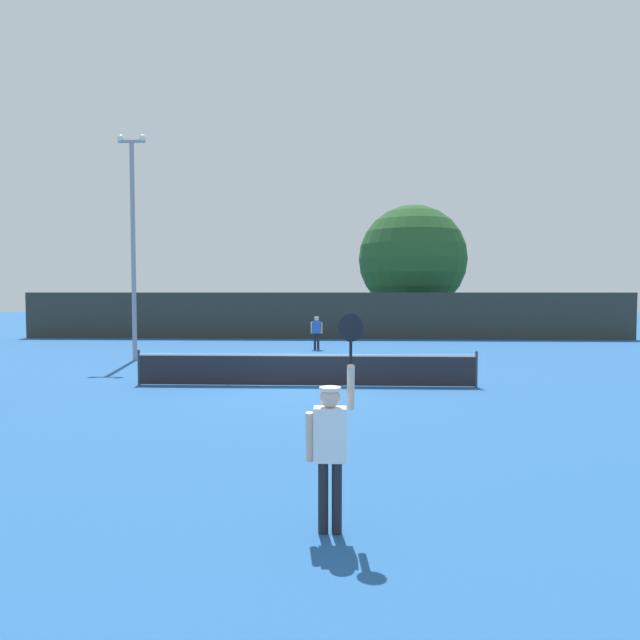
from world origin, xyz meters
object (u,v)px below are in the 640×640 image
object	(u,v)px
player_serving	(331,436)
player_receiving	(317,330)
parked_car_near	(217,320)
tennis_ball	(229,384)
parked_car_mid	(361,320)
large_tree	(412,259)
light_pole	(133,234)

from	to	relation	value
player_serving	player_receiving	xyz separation A→B (m)	(-1.17, 20.96, -0.16)
player_serving	player_receiving	world-z (taller)	player_serving
player_receiving	parked_car_near	size ratio (longest dim) A/B	0.37
player_receiving	tennis_ball	world-z (taller)	player_receiving
parked_car_near	parked_car_mid	bearing A→B (deg)	-4.47
player_serving	tennis_ball	bearing A→B (deg)	107.81
player_serving	large_tree	xyz separation A→B (m)	(4.87, 32.48, 3.91)
large_tree	parked_car_near	world-z (taller)	large_tree
light_pole	player_serving	bearing A→B (deg)	-62.59
large_tree	parked_car_mid	size ratio (longest dim) A/B	2.04
player_receiving	tennis_ball	xyz separation A→B (m)	(-2.16, -10.62, -0.95)
large_tree	parked_car_mid	world-z (taller)	large_tree
tennis_ball	large_tree	size ratio (longest dim) A/B	0.01
tennis_ball	parked_car_mid	bearing A→B (deg)	78.70
parked_car_near	player_receiving	bearing A→B (deg)	-64.40
parked_car_mid	player_receiving	bearing A→B (deg)	-103.98
large_tree	player_receiving	bearing A→B (deg)	-117.66
player_serving	parked_car_mid	distance (m)	33.85
player_receiving	parked_car_mid	xyz separation A→B (m)	(2.54, 12.86, -0.21)
tennis_ball	light_pole	world-z (taller)	light_pole
player_receiving	light_pole	bearing A→B (deg)	32.62
parked_car_mid	light_pole	bearing A→B (deg)	-122.10
player_serving	light_pole	world-z (taller)	light_pole
tennis_ball	light_pole	bearing A→B (deg)	130.75
player_receiving	parked_car_mid	bearing A→B (deg)	-101.16
light_pole	parked_car_near	world-z (taller)	light_pole
player_serving	parked_car_near	size ratio (longest dim) A/B	0.59
light_pole	parked_car_mid	world-z (taller)	light_pole
light_pole	large_tree	world-z (taller)	light_pole
player_receiving	light_pole	size ratio (longest dim) A/B	0.18
player_receiving	light_pole	distance (m)	9.61
parked_car_near	player_serving	bearing A→B (deg)	-81.20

